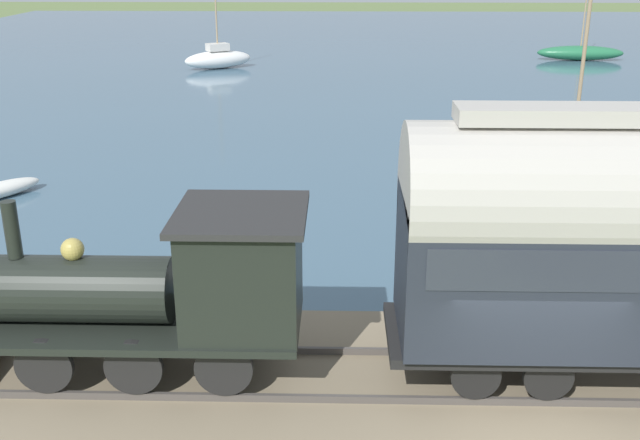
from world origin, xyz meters
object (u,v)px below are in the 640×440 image
Objects in this scene: sailboat_green at (580,52)px; sailboat_white at (218,58)px; rowboat_near_shore at (0,190)px; steam_locomotive at (170,285)px; rowboat_far_out at (223,265)px; sailboat_navy at (566,203)px.

sailboat_green reaches higher than sailboat_white.
sailboat_green is 3.50× the size of rowboat_near_shore.
steam_locomotive is 0.61× the size of sailboat_green.
sailboat_green is 1.48× the size of sailboat_white.
rowboat_far_out is at bearing 178.80° from rowboat_near_shore.
sailboat_navy reaches higher than rowboat_near_shore.
sailboat_green is at bearing -110.43° from sailboat_white.
sailboat_green reaches higher than steam_locomotive.
rowboat_near_shore is at bearing 80.22° from sailboat_navy.
sailboat_navy reaches higher than rowboat_far_out.
sailboat_white is 31.40m from sailboat_navy.
sailboat_navy is (8.74, -8.82, -1.53)m from steam_locomotive.
rowboat_far_out is at bearing 0.33° from steam_locomotive.
sailboat_green is 40.77m from rowboat_far_out.
steam_locomotive is 45.43m from sailboat_green.
sailboat_navy is at bearing -41.51° from rowboat_far_out.
sailboat_green reaches higher than sailboat_navy.
rowboat_near_shore is at bearing 141.95° from sailboat_green.
sailboat_navy is 9.55m from rowboat_far_out.
steam_locomotive is at bearing -153.07° from rowboat_far_out.
sailboat_white is (-4.32, 23.97, 0.10)m from sailboat_green.
sailboat_green is 24.36m from sailboat_white.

